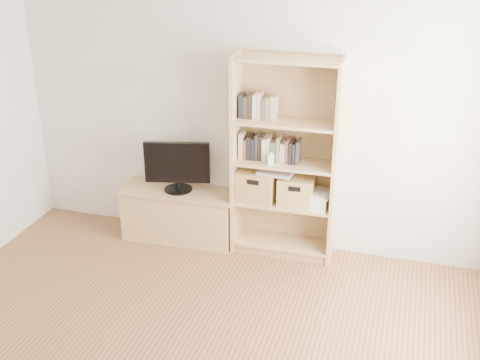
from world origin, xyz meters
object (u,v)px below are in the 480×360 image
at_px(tv_stand, 180,215).
at_px(television, 177,167).
at_px(laptop, 276,172).
at_px(basket_left, 257,185).
at_px(baby_monitor, 271,160).
at_px(bookshelf, 285,160).
at_px(basket_right, 296,190).

xyz_separation_m(tv_stand, television, (0.00, 0.00, 0.51)).
bearing_deg(tv_stand, laptop, -2.05).
height_order(tv_stand, laptop, laptop).
height_order(tv_stand, basket_left, basket_left).
distance_m(baby_monitor, basket_left, 0.35).
xyz_separation_m(bookshelf, baby_monitor, (-0.10, -0.11, 0.03)).
distance_m(television, baby_monitor, 0.95).
height_order(television, laptop, television).
xyz_separation_m(television, baby_monitor, (0.93, -0.07, 0.21)).
distance_m(tv_stand, television, 0.51).
height_order(bookshelf, basket_left, bookshelf).
distance_m(tv_stand, basket_left, 0.88).
bearing_deg(basket_right, baby_monitor, -158.22).
distance_m(television, laptop, 0.96).
height_order(bookshelf, laptop, bookshelf).
bearing_deg(baby_monitor, basket_right, 14.64).
distance_m(basket_left, basket_right, 0.36).
bearing_deg(basket_right, television, 177.77).
distance_m(tv_stand, laptop, 1.12).
distance_m(television, basket_left, 0.78).
xyz_separation_m(tv_stand, basket_right, (1.14, 0.03, 0.41)).
xyz_separation_m(baby_monitor, laptop, (0.03, 0.08, -0.14)).
bearing_deg(basket_left, bookshelf, 3.57).
distance_m(bookshelf, basket_right, 0.31).
distance_m(tv_stand, basket_right, 1.21).
xyz_separation_m(tv_stand, baby_monitor, (0.93, -0.07, 0.72)).
relative_size(television, baby_monitor, 6.30).
relative_size(tv_stand, baby_monitor, 10.91).
distance_m(basket_right, laptop, 0.25).
relative_size(basket_left, laptop, 1.13).
height_order(tv_stand, basket_right, basket_right).
height_order(tv_stand, baby_monitor, baby_monitor).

